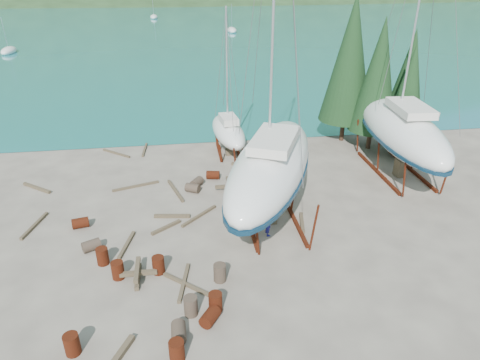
{
  "coord_description": "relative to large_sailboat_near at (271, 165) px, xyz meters",
  "views": [
    {
      "loc": [
        -2.13,
        -17.99,
        13.08
      ],
      "look_at": [
        0.86,
        3.0,
        2.44
      ],
      "focal_mm": 32.0,
      "sensor_mm": 36.0,
      "label": 1
    }
  ],
  "objects": [
    {
      "name": "drum_6",
      "position": [
        -0.64,
        0.3,
        -2.96
      ],
      "size": [
        0.84,
        1.02,
        0.58
      ],
      "primitive_type": "cylinder",
      "rotation": [
        1.57,
        0.0,
        0.34
      ],
      "color": "#5E2710",
      "rests_on": "ground"
    },
    {
      "name": "timber_2",
      "position": [
        -14.4,
        5.37,
        -3.15
      ],
      "size": [
        2.11,
        1.67,
        0.19
      ],
      "primitive_type": "cube",
      "rotation": [
        0.0,
        0.0,
        0.92
      ],
      "color": "brown",
      "rests_on": "ground"
    },
    {
      "name": "timber_11",
      "position": [
        -4.07,
        0.39,
        -3.17
      ],
      "size": [
        2.14,
        2.09,
        0.15
      ],
      "primitive_type": "cube",
      "rotation": [
        0.0,
        0.0,
        2.34
      ],
      "color": "brown",
      "rests_on": "ground"
    },
    {
      "name": "worker",
      "position": [
        -0.49,
        -1.92,
        -2.35
      ],
      "size": [
        0.47,
        0.68,
        1.79
      ],
      "primitive_type": "imported",
      "rotation": [
        0.0,
        0.0,
        1.64
      ],
      "color": "navy",
      "rests_on": "ground"
    },
    {
      "name": "timber_17",
      "position": [
        -13.25,
        0.65,
        -3.17
      ],
      "size": [
        0.84,
        2.67,
        0.16
      ],
      "primitive_type": "cube",
      "rotation": [
        0.0,
        0.0,
        2.89
      ],
      "color": "brown",
      "rests_on": "ground"
    },
    {
      "name": "cypress_near_right",
      "position": [
        9.92,
        9.0,
        2.54
      ],
      "size": [
        3.6,
        3.6,
        10.0
      ],
      "color": "black",
      "rests_on": "ground"
    },
    {
      "name": "drum_11",
      "position": [
        -3.99,
        4.29,
        -2.96
      ],
      "size": [
        0.97,
        1.05,
        0.58
      ],
      "primitive_type": "cylinder",
      "rotation": [
        1.57,
        0.0,
        2.55
      ],
      "color": "#2D2823",
      "rests_on": "ground"
    },
    {
      "name": "timber_pile_fore",
      "position": [
        -7.2,
        -4.67,
        -2.95
      ],
      "size": [
        1.8,
        1.8,
        0.6
      ],
      "color": "brown",
      "rests_on": "ground"
    },
    {
      "name": "drum_10",
      "position": [
        -6.24,
        -4.37,
        -2.81
      ],
      "size": [
        0.58,
        0.58,
        0.88
      ],
      "primitive_type": "cylinder",
      "color": "#5E2710",
      "rests_on": "ground"
    },
    {
      "name": "drum_2",
      "position": [
        -10.66,
        0.22,
        -2.96
      ],
      "size": [
        0.98,
        0.75,
        0.58
      ],
      "primitive_type": "cylinder",
      "rotation": [
        1.57,
        0.0,
        1.79
      ],
      "color": "#5E2710",
      "rests_on": "ground"
    },
    {
      "name": "drum_9",
      "position": [
        -4.3,
        3.53,
        -2.96
      ],
      "size": [
        1.05,
        0.93,
        0.58
      ],
      "primitive_type": "cylinder",
      "rotation": [
        1.57,
        0.0,
        1.08
      ],
      "color": "#2D2823",
      "rests_on": "ground"
    },
    {
      "name": "cypress_mid_right",
      "position": [
        11.42,
        7.0,
        1.67
      ],
      "size": [
        3.06,
        3.06,
        8.5
      ],
      "color": "black",
      "rests_on": "ground"
    },
    {
      "name": "timber_12",
      "position": [
        -7.97,
        -1.99,
        -3.16
      ],
      "size": [
        0.71,
        2.35,
        0.17
      ],
      "primitive_type": "cube",
      "rotation": [
        0.0,
        0.0,
        2.91
      ],
      "color": "brown",
      "rests_on": "ground"
    },
    {
      "name": "timber_15",
      "position": [
        -8.0,
        4.74,
        -3.17
      ],
      "size": [
        2.97,
        1.08,
        0.15
      ],
      "primitive_type": "cube",
      "rotation": [
        0.0,
        0.0,
        1.88
      ],
      "color": "brown",
      "rests_on": "ground"
    },
    {
      "name": "moored_boat_mid",
      "position": [
        7.42,
        77.0,
        -2.86
      ],
      "size": [
        2.0,
        5.0,
        6.05
      ],
      "color": "white",
      "rests_on": "ground"
    },
    {
      "name": "timber_4",
      "position": [
        -5.96,
        -0.58,
        -3.16
      ],
      "size": [
        1.64,
        1.28,
        0.17
      ],
      "primitive_type": "cube",
      "rotation": [
        0.0,
        0.0,
        2.21
      ],
      "color": "brown",
      "rests_on": "ground"
    },
    {
      "name": "drum_15",
      "position": [
        -9.71,
        -2.08,
        -2.96
      ],
      "size": [
        1.05,
        0.91,
        0.58
      ],
      "primitive_type": "cylinder",
      "rotation": [
        1.57,
        0.0,
        2.03
      ],
      "color": "#2D2823",
      "rests_on": "ground"
    },
    {
      "name": "drum_4",
      "position": [
        -2.84,
        5.26,
        -2.96
      ],
      "size": [
        0.97,
        0.74,
        0.58
      ],
      "primitive_type": "cylinder",
      "rotation": [
        1.57,
        0.0,
        1.38
      ],
      "color": "#5E2710",
      "rests_on": "ground"
    },
    {
      "name": "drum_14",
      "position": [
        -8.1,
        -4.5,
        -2.81
      ],
      "size": [
        0.58,
        0.58,
        0.88
      ],
      "primitive_type": "cylinder",
      "color": "#5E2710",
      "rests_on": "ground"
    },
    {
      "name": "drum_13",
      "position": [
        -9.31,
        -8.72,
        -2.81
      ],
      "size": [
        0.58,
        0.58,
        0.88
      ],
      "primitive_type": "cylinder",
      "color": "#5E2710",
      "rests_on": "ground"
    },
    {
      "name": "large_sailboat_near",
      "position": [
        0.0,
        0.0,
        0.0
      ],
      "size": [
        8.7,
        13.22,
        20.18
      ],
      "rotation": [
        0.0,
        0.0,
        -0.43
      ],
      "color": "white",
      "rests_on": "ground"
    },
    {
      "name": "timber_9",
      "position": [
        -7.77,
        11.0,
        -3.17
      ],
      "size": [
        0.32,
        2.57,
        0.15
      ],
      "primitive_type": "cube",
      "rotation": [
        0.0,
        0.0,
        3.07
      ],
      "color": "brown",
      "rests_on": "ground"
    },
    {
      "name": "timber_pile_aft",
      "position": [
        -1.96,
        3.42,
        -2.95
      ],
      "size": [
        1.8,
        1.8,
        0.6
      ],
      "color": "brown",
      "rests_on": "ground"
    },
    {
      "name": "moored_boat_left",
      "position": [
        -32.58,
        57.0,
        -2.86
      ],
      "size": [
        2.0,
        5.0,
        6.05
      ],
      "color": "white",
      "rests_on": "ground"
    },
    {
      "name": "timber_1",
      "position": [
        1.65,
        -1.2,
        -3.15
      ],
      "size": [
        0.6,
        1.97,
        0.19
      ],
      "primitive_type": "cube",
      "rotation": [
        0.0,
        0.0,
        2.93
      ],
      "color": "brown",
      "rests_on": "ground"
    },
    {
      "name": "timber_3",
      "position": [
        -4.79,
        -5.68,
        -3.17
      ],
      "size": [
        2.51,
        2.21,
        0.15
      ],
      "primitive_type": "cube",
      "rotation": [
        0.0,
        0.0,
        0.85
      ],
      "color": "brown",
      "rests_on": "ground"
    },
    {
      "name": "timber_0",
      "position": [
        -9.92,
        10.61,
        -3.18
      ],
      "size": [
        2.27,
        1.91,
        0.14
      ],
      "primitive_type": "cube",
      "rotation": [
        0.0,
        0.0,
        0.88
      ],
      "color": "brown",
      "rests_on": "ground"
    },
    {
      "name": "timber_10",
      "position": [
        -5.41,
        3.72,
        -3.16
      ],
      "size": [
        1.05,
        3.0,
        0.16
      ],
      "primitive_type": "cube",
      "rotation": [
        0.0,
        0.0,
        0.29
      ],
      "color": "brown",
      "rests_on": "ground"
    },
    {
      "name": "large_sailboat_far",
      "position": [
        9.97,
        4.51,
        -0.05
      ],
      "size": [
        4.52,
        12.63,
        19.59
      ],
      "rotation": [
        0.0,
        0.0,
        -0.07
      ],
      "color": "white",
      "rests_on": "ground"
    },
    {
      "name": "ground",
      "position": [
        -2.58,
        -3.0,
        -3.25
      ],
      "size": [
        600.0,
        600.0,
        0.0
      ],
      "primitive_type": "plane",
      "color": "#5C5249",
      "rests_on": "ground"
    },
    {
      "name": "drum_16",
      "position": [
        -4.83,
        -7.32,
        -2.81
      ],
      "size": [
        0.58,
        0.58,
        0.88
      ],
      "primitive_type": "cylinder",
      "color": "#2D2823",
      "rests_on": "ground"
    },
    {
      "name": "drum_1",
      "position": [
        -5.36,
        -8.53,
        -2.96
      ],
      "size": [
        0.6,
        0.89,
        0.58
      ],
      "primitive_type": "cylinder",
      "rotation": [
        1.57,
        0.0,
        3.16
      ],
      "color": "#2D2823",
      "rests_on": "ground"
    },
    {
      "name": "drum_7",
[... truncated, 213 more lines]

